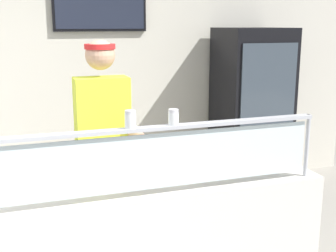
{
  "coord_description": "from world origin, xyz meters",
  "views": [
    {
      "loc": [
        0.27,
        -2.12,
        1.87
      ],
      "look_at": [
        1.13,
        0.36,
        1.26
      ],
      "focal_mm": 47.41,
      "sensor_mm": 36.0,
      "label": 1
    }
  ],
  "objects_px": {
    "parmesan_shaker": "(130,120)",
    "drink_fridge": "(251,112)",
    "pizza_server": "(126,171)",
    "pepper_flake_shaker": "(173,118)",
    "pizza_tray": "(130,173)",
    "worker_figure": "(104,145)"
  },
  "relations": [
    {
      "from": "pizza_tray",
      "to": "pizza_server",
      "type": "distance_m",
      "value": 0.04
    },
    {
      "from": "pizza_server",
      "to": "pepper_flake_shaker",
      "type": "height_order",
      "value": "pepper_flake_shaker"
    },
    {
      "from": "pepper_flake_shaker",
      "to": "worker_figure",
      "type": "distance_m",
      "value": 1.0
    },
    {
      "from": "pizza_tray",
      "to": "worker_figure",
      "type": "bearing_deg",
      "value": 96.0
    },
    {
      "from": "drink_fridge",
      "to": "parmesan_shaker",
      "type": "bearing_deg",
      "value": -132.61
    },
    {
      "from": "parmesan_shaker",
      "to": "pizza_server",
      "type": "bearing_deg",
      "value": 81.05
    },
    {
      "from": "worker_figure",
      "to": "drink_fridge",
      "type": "height_order",
      "value": "drink_fridge"
    },
    {
      "from": "drink_fridge",
      "to": "pizza_server",
      "type": "bearing_deg",
      "value": -137.0
    },
    {
      "from": "pepper_flake_shaker",
      "to": "drink_fridge",
      "type": "relative_size",
      "value": 0.05
    },
    {
      "from": "worker_figure",
      "to": "drink_fridge",
      "type": "bearing_deg",
      "value": 31.58
    },
    {
      "from": "pepper_flake_shaker",
      "to": "parmesan_shaker",
      "type": "bearing_deg",
      "value": 180.0
    },
    {
      "from": "pepper_flake_shaker",
      "to": "worker_figure",
      "type": "bearing_deg",
      "value": 103.17
    },
    {
      "from": "pizza_server",
      "to": "parmesan_shaker",
      "type": "bearing_deg",
      "value": -113.8
    },
    {
      "from": "pepper_flake_shaker",
      "to": "drink_fridge",
      "type": "height_order",
      "value": "drink_fridge"
    },
    {
      "from": "parmesan_shaker",
      "to": "drink_fridge",
      "type": "relative_size",
      "value": 0.05
    },
    {
      "from": "pizza_tray",
      "to": "drink_fridge",
      "type": "bearing_deg",
      "value": 43.11
    },
    {
      "from": "drink_fridge",
      "to": "pepper_flake_shaker",
      "type": "bearing_deg",
      "value": -128.81
    },
    {
      "from": "parmesan_shaker",
      "to": "pizza_tray",
      "type": "bearing_deg",
      "value": 77.14
    },
    {
      "from": "worker_figure",
      "to": "drink_fridge",
      "type": "distance_m",
      "value": 2.18
    },
    {
      "from": "pizza_tray",
      "to": "pepper_flake_shaker",
      "type": "bearing_deg",
      "value": -66.85
    },
    {
      "from": "pizza_tray",
      "to": "pizza_server",
      "type": "bearing_deg",
      "value": -145.15
    },
    {
      "from": "pepper_flake_shaker",
      "to": "worker_figure",
      "type": "height_order",
      "value": "worker_figure"
    }
  ]
}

